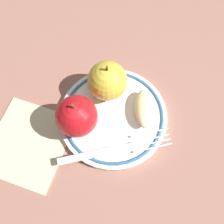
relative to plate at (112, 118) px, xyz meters
The scene contains 7 objects.
ground_plane 0.01m from the plate, 94.22° to the right, with size 2.00×2.00×0.00m, color #946455.
plate is the anchor object (origin of this frame).
apple_red_whole 0.07m from the plate, 41.90° to the left, with size 0.07×0.07×0.08m.
apple_second_whole 0.07m from the plate, 52.66° to the right, with size 0.07×0.07×0.08m.
apple_slice_front 0.06m from the plate, 140.75° to the right, with size 0.07×0.03×0.02m, color beige.
fork 0.06m from the plate, 117.56° to the left, with size 0.16×0.14×0.00m.
napkin_folded 0.15m from the plate, 45.31° to the left, with size 0.13×0.14×0.01m, color beige.
Camera 1 is at (-0.08, 0.15, 0.42)m, focal length 40.00 mm.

